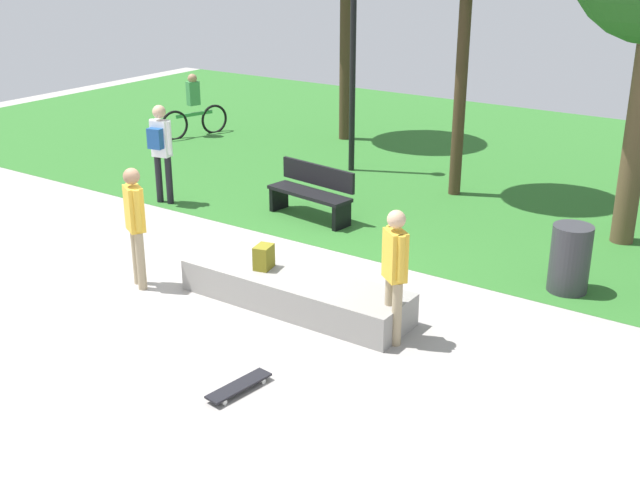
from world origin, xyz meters
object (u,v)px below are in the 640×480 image
Objects in this scene: trash_bin at (570,259)px; cyclist_on_bicycle at (194,110)px; concrete_ledge at (295,291)px; lamp_post at (353,39)px; backpack_on_ledge at (264,257)px; park_bench_far_left at (312,191)px; pedestrian_with_backpack at (161,145)px; skater_watching at (395,267)px; skater_performing_trick at (135,219)px; skateboard_by_ledge at (239,386)px.

cyclist_on_bicycle reaches higher than trash_bin.
cyclist_on_bicycle is at bearing 159.82° from trash_bin.
trash_bin is at bearing 42.01° from concrete_ledge.
trash_bin is at bearing -31.08° from lamp_post.
concrete_ledge is at bearing -39.83° from cyclist_on_bicycle.
lamp_post is (-2.35, 5.90, 2.05)m from backpack_on_ledge.
concrete_ledge is 3.37× the size of trash_bin.
trash_bin is at bearing -65.39° from backpack_on_ledge.
pedestrian_with_backpack is (-2.66, -0.86, 0.60)m from park_bench_far_left.
park_bench_far_left is (-3.34, 3.11, -0.48)m from skater_watching.
cyclist_on_bicycle is (-7.56, 6.30, 0.42)m from concrete_ledge.
skater_performing_trick reaches higher than skateboard_by_ledge.
skater_watching is 0.94× the size of cyclist_on_bicycle.
skateboard_by_ledge is 6.77m from pedestrian_with_backpack.
skater_performing_trick is 0.39× the size of lamp_post.
cyclist_on_bicycle is at bearing 35.34° from backpack_on_ledge.
trash_bin is at bearing 32.83° from skater_performing_trick.
backpack_on_ledge is 0.34× the size of trash_bin.
lamp_post reaches higher than pedestrian_with_backpack.
pedestrian_with_backpack is at bearing 154.34° from concrete_ledge.
pedestrian_with_backpack is (-7.27, -0.35, 0.61)m from trash_bin.
cyclist_on_bicycle is at bearing 134.89° from skateboard_by_ledge.
backpack_on_ledge reaches higher than concrete_ledge.
concrete_ledge is 1.92× the size of park_bench_far_left.
pedestrian_with_backpack reaches higher than trash_bin.
backpack_on_ledge is at bearing -179.13° from concrete_ledge.
concrete_ledge is 2.16m from skateboard_by_ledge.
skater_watching is 0.92× the size of pedestrian_with_backpack.
lamp_post is at bearing 115.78° from concrete_ledge.
park_bench_far_left is at bearing -29.84° from cyclist_on_bicycle.
pedestrian_with_backpack is (-1.64, -3.74, -1.56)m from lamp_post.
cyclist_on_bicycle reaches higher than backpack_on_ledge.
concrete_ledge is at bearing -102.02° from backpack_on_ledge.
lamp_post reaches higher than park_bench_far_left.
skater_watching is at bearing -42.94° from park_bench_far_left.
skater_watching reaches higher than cyclist_on_bicycle.
skater_performing_trick reaches higher than cyclist_on_bicycle.
park_bench_far_left reaches higher than backpack_on_ledge.
skater_performing_trick is 8.84m from cyclist_on_bicycle.
lamp_post is (-0.70, 6.57, 1.65)m from skater_performing_trick.
cyclist_on_bicycle is at bearing 144.81° from skater_watching.
lamp_post is at bearing 96.05° from skater_performing_trick.
skater_watching reaches higher than park_bench_far_left.
backpack_on_ledge is 2.05m from skater_watching.
skater_performing_trick is at bearing -83.95° from lamp_post.
lamp_post is at bearing 148.92° from trash_bin.
backpack_on_ledge is 0.18× the size of pedestrian_with_backpack.
skater_watching is at bearing -20.56° from pedestrian_with_backpack.
skater_watching reaches higher than trash_bin.
backpack_on_ledge is at bearing 22.00° from skater_performing_trick.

